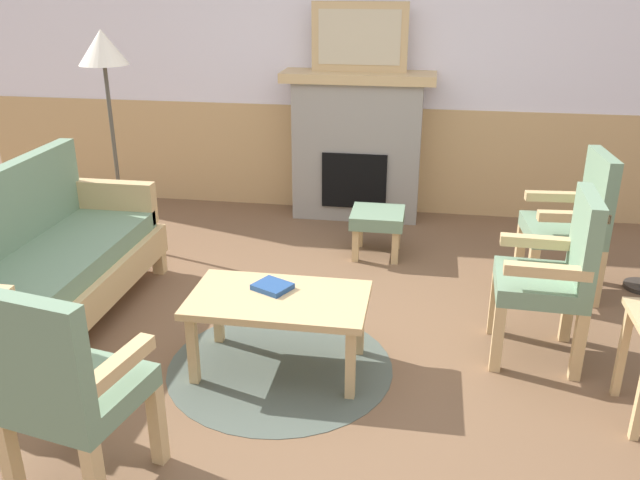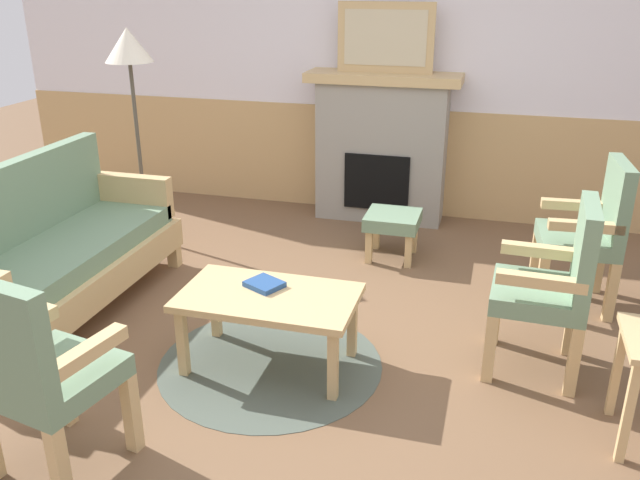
# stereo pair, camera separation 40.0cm
# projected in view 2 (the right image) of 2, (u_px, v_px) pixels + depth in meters

# --- Properties ---
(ground_plane) EXTENTS (14.00, 14.00, 0.00)m
(ground_plane) POSITION_uv_depth(u_px,v_px,m) (304.00, 348.00, 3.89)
(ground_plane) COLOR brown
(wall_back) EXTENTS (7.20, 0.14, 2.70)m
(wall_back) POSITION_uv_depth(u_px,v_px,m) (390.00, 65.00, 5.72)
(wall_back) COLOR white
(wall_back) RESTS_ON ground_plane
(fireplace) EXTENTS (1.30, 0.44, 1.28)m
(fireplace) POSITION_uv_depth(u_px,v_px,m) (382.00, 146.00, 5.75)
(fireplace) COLOR gray
(fireplace) RESTS_ON ground_plane
(framed_picture) EXTENTS (0.80, 0.04, 0.56)m
(framed_picture) POSITION_uv_depth(u_px,v_px,m) (385.00, 38.00, 5.41)
(framed_picture) COLOR tan
(framed_picture) RESTS_ON fireplace
(couch) EXTENTS (0.70, 1.80, 0.98)m
(couch) POSITION_uv_depth(u_px,v_px,m) (58.00, 254.00, 4.18)
(couch) COLOR tan
(couch) RESTS_ON ground_plane
(coffee_table) EXTENTS (0.96, 0.56, 0.44)m
(coffee_table) POSITION_uv_depth(u_px,v_px,m) (269.00, 303.00, 3.59)
(coffee_table) COLOR tan
(coffee_table) RESTS_ON ground_plane
(round_rug) EXTENTS (1.26, 1.26, 0.01)m
(round_rug) POSITION_uv_depth(u_px,v_px,m) (271.00, 363.00, 3.73)
(round_rug) COLOR #4C564C
(round_rug) RESTS_ON ground_plane
(book_on_table) EXTENTS (0.24, 0.23, 0.03)m
(book_on_table) POSITION_uv_depth(u_px,v_px,m) (264.00, 284.00, 3.65)
(book_on_table) COLOR navy
(book_on_table) RESTS_ON coffee_table
(footstool) EXTENTS (0.40, 0.40, 0.36)m
(footstool) POSITION_uv_depth(u_px,v_px,m) (393.00, 223.00, 5.03)
(footstool) COLOR tan
(footstool) RESTS_ON ground_plane
(armchair_near_fireplace) EXTENTS (0.51, 0.51, 0.98)m
(armchair_near_fireplace) POSITION_uv_depth(u_px,v_px,m) (591.00, 228.00, 4.22)
(armchair_near_fireplace) COLOR tan
(armchair_near_fireplace) RESTS_ON ground_plane
(armchair_by_window_left) EXTENTS (0.50, 0.50, 0.98)m
(armchair_by_window_left) POSITION_uv_depth(u_px,v_px,m) (554.00, 281.00, 3.49)
(armchair_by_window_left) COLOR tan
(armchair_by_window_left) RESTS_ON ground_plane
(armchair_front_left) EXTENTS (0.56, 0.56, 0.98)m
(armchair_front_left) POSITION_uv_depth(u_px,v_px,m) (37.00, 368.00, 2.73)
(armchair_front_left) COLOR tan
(armchair_front_left) RESTS_ON ground_plane
(floor_lamp_by_couch) EXTENTS (0.36, 0.36, 1.68)m
(floor_lamp_by_couch) POSITION_uv_depth(u_px,v_px,m) (130.00, 59.00, 4.96)
(floor_lamp_by_couch) COLOR #332D28
(floor_lamp_by_couch) RESTS_ON ground_plane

